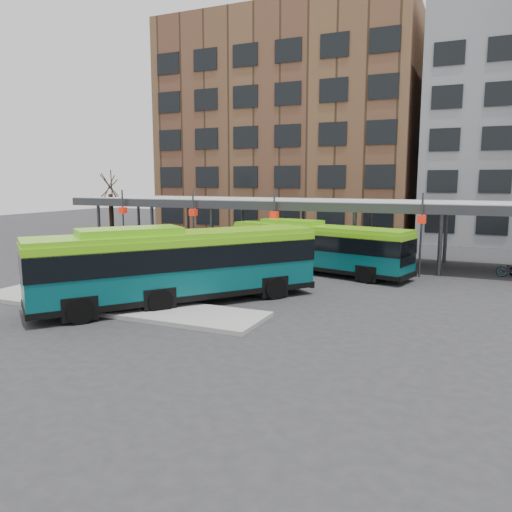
{
  "coord_description": "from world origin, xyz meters",
  "views": [
    {
      "loc": [
        8.86,
        -19.87,
        5.51
      ],
      "look_at": [
        -1.0,
        2.33,
        1.8
      ],
      "focal_mm": 35.0,
      "sensor_mm": 36.0,
      "label": 1
    }
  ],
  "objects_px": {
    "bus_rear": "(317,246)",
    "pedestrian": "(76,288)",
    "tree": "(112,219)",
    "bus_front": "(177,264)"
  },
  "relations": [
    {
      "from": "tree",
      "to": "bus_front",
      "type": "height_order",
      "value": "tree"
    },
    {
      "from": "pedestrian",
      "to": "tree",
      "type": "bearing_deg",
      "value": 33.25
    },
    {
      "from": "bus_rear",
      "to": "pedestrian",
      "type": "bearing_deg",
      "value": -102.88
    },
    {
      "from": "bus_front",
      "to": "pedestrian",
      "type": "xyz_separation_m",
      "value": [
        -3.14,
        -2.89,
        -0.8
      ]
    },
    {
      "from": "bus_rear",
      "to": "pedestrian",
      "type": "distance_m",
      "value": 14.43
    },
    {
      "from": "tree",
      "to": "bus_front",
      "type": "distance_m",
      "value": 19.91
    },
    {
      "from": "tree",
      "to": "pedestrian",
      "type": "bearing_deg",
      "value": -54.31
    },
    {
      "from": "bus_front",
      "to": "pedestrian",
      "type": "height_order",
      "value": "bus_front"
    },
    {
      "from": "tree",
      "to": "pedestrian",
      "type": "height_order",
      "value": "tree"
    },
    {
      "from": "bus_rear",
      "to": "pedestrian",
      "type": "relative_size",
      "value": 6.79
    }
  ]
}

